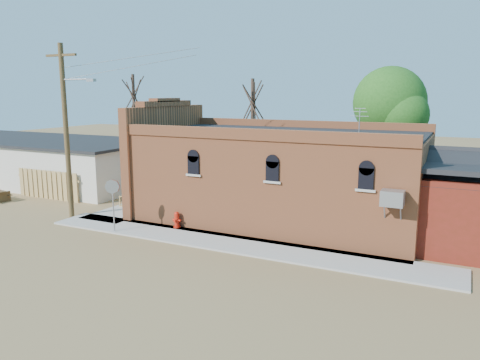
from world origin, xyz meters
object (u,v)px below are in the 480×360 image
at_px(fire_hydrant, 177,220).
at_px(stop_sign, 113,192).
at_px(brick_bar, 274,176).
at_px(trash_barrel, 162,197).
at_px(utility_pole, 67,128).

height_order(fire_hydrant, stop_sign, stop_sign).
xyz_separation_m(fire_hydrant, stop_sign, (-2.34, -1.80, 1.52)).
bearing_deg(brick_bar, fire_hydrant, -133.77).
bearing_deg(stop_sign, trash_barrel, 93.60).
height_order(brick_bar, trash_barrel, brick_bar).
bearing_deg(brick_bar, stop_sign, -136.97).
xyz_separation_m(utility_pole, trash_barrel, (2.60, 4.46, -4.34)).
xyz_separation_m(fire_hydrant, trash_barrel, (-3.65, 3.87, -0.04)).
distance_m(utility_pole, trash_barrel, 6.74).
bearing_deg(utility_pole, stop_sign, -17.09).
distance_m(stop_sign, trash_barrel, 6.02).
bearing_deg(utility_pole, brick_bar, 23.69).
relative_size(brick_bar, stop_sign, 6.58).
relative_size(brick_bar, trash_barrel, 23.02).
relative_size(brick_bar, utility_pole, 1.82).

